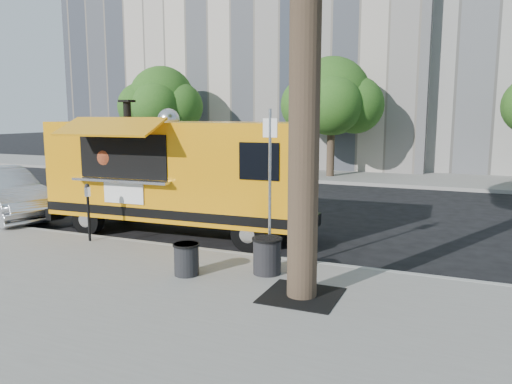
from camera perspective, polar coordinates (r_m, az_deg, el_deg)
ground at (r=11.71m, az=-2.75°, el=-6.21°), size 120.00×120.00×0.00m
sidewalk at (r=8.44m, az=-14.92°, el=-12.07°), size 60.00×6.00×0.15m
curb at (r=10.89m, az=-4.90°, el=-6.99°), size 60.00×0.14×0.16m
far_sidewalk at (r=24.36m, az=11.21°, el=1.75°), size 60.00×5.00×0.15m
tree_well at (r=8.25m, az=5.23°, el=-11.70°), size 1.20×1.20×0.02m
far_tree_a at (r=26.99m, az=-10.72°, el=10.33°), size 3.42×3.42×5.36m
far_tree_b at (r=23.63m, az=8.66°, el=10.73°), size 3.60×3.60×5.50m
sign_post at (r=9.33m, az=1.60°, el=1.49°), size 0.28×0.06×3.00m
parking_meter at (r=12.04m, az=-18.64°, el=-1.46°), size 0.11×0.11×1.33m
food_truck at (r=12.74m, az=-8.90°, el=2.23°), size 6.93×3.36×3.38m
trash_bin_left at (r=9.22m, az=-7.96°, el=-7.50°), size 0.49×0.49×0.59m
trash_bin_right at (r=9.20m, az=1.28°, el=-7.17°), size 0.56×0.56×0.67m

